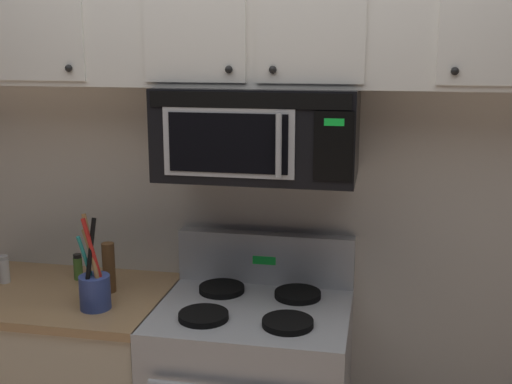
% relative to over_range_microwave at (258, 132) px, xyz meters
% --- Properties ---
extents(back_wall, '(5.20, 0.10, 2.70)m').
position_rel_over_range_microwave_xyz_m(back_wall, '(0.00, 0.25, -0.23)').
color(back_wall, silver).
rests_on(back_wall, ground_plane).
extents(over_range_microwave, '(0.76, 0.43, 0.35)m').
position_rel_over_range_microwave_xyz_m(over_range_microwave, '(0.00, 0.00, 0.00)').
color(over_range_microwave, black).
extents(upper_cabinets, '(2.50, 0.36, 0.55)m').
position_rel_over_range_microwave_xyz_m(upper_cabinets, '(0.00, 0.03, 0.45)').
color(upper_cabinets, white).
extents(utensil_crock_blue, '(0.12, 0.12, 0.38)m').
position_rel_over_range_microwave_xyz_m(utensil_crock_blue, '(-0.60, -0.25, -0.58)').
color(utensil_crock_blue, '#384C9E').
rests_on(utensil_crock_blue, counter_segment).
extents(salt_shaker, '(0.05, 0.05, 0.12)m').
position_rel_over_range_microwave_xyz_m(salt_shaker, '(-1.11, -0.06, -0.62)').
color(salt_shaker, white).
rests_on(salt_shaker, counter_segment).
extents(pepper_mill, '(0.05, 0.05, 0.21)m').
position_rel_over_range_microwave_xyz_m(pepper_mill, '(-0.62, -0.07, -0.57)').
color(pepper_mill, brown).
rests_on(pepper_mill, counter_segment).
extents(spice_jar, '(0.04, 0.04, 0.12)m').
position_rel_over_range_microwave_xyz_m(spice_jar, '(-0.81, 0.04, -0.62)').
color(spice_jar, '#4C7F33').
rests_on(spice_jar, counter_segment).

